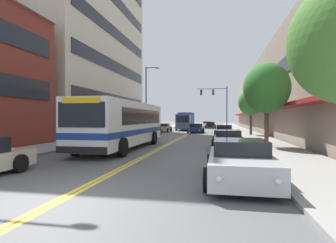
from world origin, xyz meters
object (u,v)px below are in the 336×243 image
at_px(car_black_moving_second, 211,125).
at_px(box_truck, 186,121).
at_px(street_tree_right_far, 251,102).
at_px(fire_hydrant, 266,149).
at_px(car_red_parked_left_far, 150,130).
at_px(traffic_signal_mast, 217,99).
at_px(street_tree_right_mid, 267,88).
at_px(car_beige_parked_left_near, 163,128).
at_px(car_charcoal_parked_right_far, 228,140).
at_px(street_lamp_left_far, 148,95).
at_px(car_navy_moving_lead, 196,128).
at_px(street_lamp_left_near, 3,36).
at_px(car_silver_parked_right_foreground, 240,162).
at_px(city_bus, 124,123).
at_px(car_dark_grey_parked_right_mid, 224,131).
at_px(car_white_moving_third, 207,124).

distance_m(car_black_moving_second, box_truck, 9.22).
distance_m(street_tree_right_far, fire_hydrant, 18.45).
relative_size(car_red_parked_left_far, traffic_signal_mast, 0.58).
bearing_deg(street_tree_right_mid, car_beige_parked_left_near, 119.69).
xyz_separation_m(car_charcoal_parked_right_far, street_lamp_left_far, (-9.48, 14.71, 4.41)).
bearing_deg(fire_hydrant, street_tree_right_mid, 79.97).
xyz_separation_m(box_truck, fire_hydrant, (7.68, -31.69, -1.03)).
bearing_deg(street_tree_right_far, traffic_signal_mast, 104.61).
distance_m(car_navy_moving_lead, street_lamp_left_near, 27.93).
xyz_separation_m(car_charcoal_parked_right_far, traffic_signal_mast, (-0.83, 28.11, 4.65)).
height_order(car_black_moving_second, street_lamp_left_near, street_lamp_left_near).
height_order(car_silver_parked_right_foreground, car_navy_moving_lead, car_silver_parked_right_foreground).
distance_m(car_beige_parked_left_near, traffic_signal_mast, 11.90).
bearing_deg(car_black_moving_second, car_navy_moving_lead, -95.32).
distance_m(car_charcoal_parked_right_far, car_black_moving_second, 35.34).
xyz_separation_m(city_bus, car_red_parked_left_far, (-2.00, 14.15, -1.10)).
relative_size(car_silver_parked_right_foreground, car_dark_grey_parked_right_mid, 1.07).
bearing_deg(traffic_signal_mast, city_bus, -101.49).
relative_size(car_dark_grey_parked_right_mid, fire_hydrant, 5.13).
distance_m(car_black_moving_second, street_lamp_left_near, 44.33).
bearing_deg(street_tree_right_far, car_white_moving_third, 101.95).
xyz_separation_m(city_bus, car_beige_parked_left_near, (-1.95, 21.60, -1.12)).
bearing_deg(street_lamp_left_near, car_white_moving_third, 82.98).
relative_size(car_red_parked_left_far, street_lamp_left_far, 0.50).
distance_m(car_red_parked_left_far, street_lamp_left_far, 4.76).
distance_m(car_white_moving_third, box_truck, 15.83).
bearing_deg(street_tree_right_mid, fire_hydrant, -100.03).
bearing_deg(street_tree_right_mid, car_red_parked_left_far, 132.66).
relative_size(car_beige_parked_left_near, car_silver_parked_right_foreground, 1.02).
height_order(car_beige_parked_left_near, car_navy_moving_lead, car_navy_moving_lead).
relative_size(car_dark_grey_parked_right_mid, street_lamp_left_far, 0.49).
bearing_deg(car_navy_moving_lead, car_dark_grey_parked_right_mid, -63.68).
xyz_separation_m(car_red_parked_left_far, car_charcoal_parked_right_far, (8.77, -13.06, -0.01)).
xyz_separation_m(car_white_moving_third, street_lamp_left_near, (-6.25, -50.74, 4.77)).
height_order(car_silver_parked_right_foreground, street_lamp_left_near, street_lamp_left_near).
height_order(car_beige_parked_left_near, street_tree_right_far, street_tree_right_far).
height_order(car_white_moving_third, street_lamp_left_far, street_lamp_left_far).
bearing_deg(street_lamp_left_near, street_tree_right_far, 60.12).
height_order(car_silver_parked_right_foreground, box_truck, box_truck).
height_order(car_navy_moving_lead, box_truck, box_truck).
relative_size(street_lamp_left_far, street_tree_right_mid, 1.54).
relative_size(car_red_parked_left_far, car_charcoal_parked_right_far, 0.93).
distance_m(car_red_parked_left_far, car_white_moving_third, 30.02).
distance_m(traffic_signal_mast, fire_hydrant, 33.20).
xyz_separation_m(car_beige_parked_left_near, street_lamp_left_far, (-0.76, -5.79, 4.42)).
bearing_deg(car_white_moving_third, car_black_moving_second, -81.90).
relative_size(city_bus, traffic_signal_mast, 1.47).
bearing_deg(street_tree_right_mid, city_bus, -168.42).
xyz_separation_m(car_charcoal_parked_right_far, street_tree_right_far, (3.00, 13.42, 3.25)).
height_order(car_red_parked_left_far, street_lamp_left_near, street_lamp_left_near).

